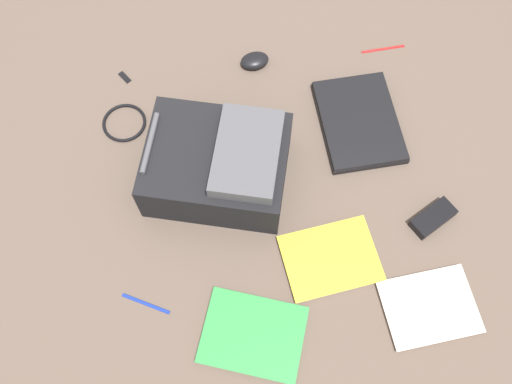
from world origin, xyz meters
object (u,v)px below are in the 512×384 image
at_px(book_blue, 330,259).
at_px(power_brick, 433,218).
at_px(usb_stick, 125,77).
at_px(book_comic, 429,307).
at_px(pen_black, 383,48).
at_px(laptop, 359,122).
at_px(backpack, 219,164).
at_px(computer_mouse, 255,61).
at_px(book_red, 253,335).
at_px(cable_coil, 124,123).
at_px(pen_blue, 146,303).

xyz_separation_m(book_blue, power_brick, (0.08, -0.32, 0.01)).
relative_size(power_brick, usb_stick, 2.73).
bearing_deg(book_comic, pen_black, -3.93).
relative_size(book_blue, power_brick, 2.14).
xyz_separation_m(laptop, pen_black, (0.28, -0.14, -0.01)).
height_order(laptop, power_brick, same).
height_order(backpack, book_blue, backpack).
bearing_deg(pen_black, usb_stick, 90.71).
distance_m(computer_mouse, pen_black, 0.44).
xyz_separation_m(backpack, book_blue, (-0.30, -0.28, -0.08)).
bearing_deg(power_brick, book_blue, 104.87).
height_order(book_comic, computer_mouse, computer_mouse).
bearing_deg(usb_stick, power_brick, -124.88).
bearing_deg(laptop, book_red, 146.41).
height_order(laptop, book_comic, laptop).
xyz_separation_m(book_comic, computer_mouse, (0.87, 0.38, 0.01)).
distance_m(book_comic, cable_coil, 1.07).
distance_m(book_red, pen_blue, 0.31).
height_order(backpack, book_comic, backpack).
bearing_deg(backpack, laptop, -73.35).
distance_m(computer_mouse, cable_coil, 0.48).
distance_m(backpack, pen_blue, 0.44).
bearing_deg(power_brick, usb_stick, 55.12).
bearing_deg(computer_mouse, book_blue, -179.05).
distance_m(laptop, cable_coil, 0.74).
height_order(laptop, usb_stick, laptop).
distance_m(laptop, power_brick, 0.38).
bearing_deg(book_red, laptop, -33.59).
relative_size(book_blue, usb_stick, 5.85).
bearing_deg(cable_coil, power_brick, -116.31).
distance_m(backpack, power_brick, 0.64).
bearing_deg(cable_coil, book_comic, -130.29).
relative_size(backpack, usb_stick, 9.59).
bearing_deg(backpack, book_blue, -136.39).
distance_m(backpack, usb_stick, 0.50).
xyz_separation_m(book_red, cable_coil, (0.71, 0.33, -0.00)).
height_order(book_blue, usb_stick, book_blue).
distance_m(laptop, book_comic, 0.61).
relative_size(backpack, book_comic, 1.77).
height_order(laptop, pen_blue, laptop).
relative_size(book_blue, pen_blue, 2.01).
relative_size(book_red, cable_coil, 2.32).
bearing_deg(book_comic, usb_stick, 43.05).
bearing_deg(cable_coil, book_red, -155.25).
bearing_deg(computer_mouse, book_red, 163.17).
bearing_deg(computer_mouse, cable_coil, 102.53).
height_order(power_brick, usb_stick, power_brick).
xyz_separation_m(backpack, book_comic, (-0.47, -0.53, -0.08)).
bearing_deg(laptop, backpack, 106.65).
bearing_deg(usb_stick, book_blue, -141.10).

